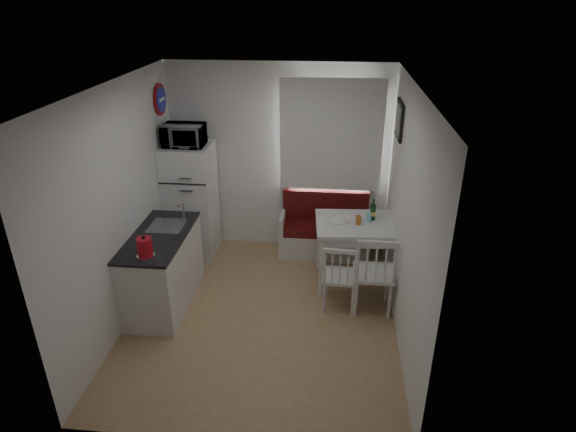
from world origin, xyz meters
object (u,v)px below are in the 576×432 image
(kitchen_counter, at_px, (163,269))
(fridge, at_px, (191,200))
(bench, at_px, (324,235))
(microwave, at_px, (184,135))
(kettle, at_px, (145,247))
(chair_left, at_px, (340,271))
(wine_bottle, at_px, (373,209))
(chair_right, at_px, (375,267))
(dining_table, at_px, (362,229))

(kitchen_counter, xyz_separation_m, fridge, (0.02, 1.24, 0.33))
(bench, relative_size, microwave, 2.40)
(microwave, bearing_deg, kitchen_counter, -90.94)
(microwave, relative_size, kettle, 2.08)
(chair_left, distance_m, kettle, 2.15)
(kettle, xyz_separation_m, wine_bottle, (2.40, 1.28, -0.05))
(chair_right, distance_m, fridge, 2.74)
(kitchen_counter, bearing_deg, kettle, -84.45)
(fridge, bearing_deg, wine_bottle, -10.96)
(chair_left, distance_m, wine_bottle, 0.96)
(chair_right, distance_m, microwave, 2.92)
(microwave, bearing_deg, fridge, 90.00)
(dining_table, relative_size, chair_left, 2.54)
(kitchen_counter, distance_m, kettle, 0.77)
(wine_bottle, bearing_deg, dining_table, -142.38)
(microwave, bearing_deg, dining_table, -12.75)
(microwave, xyz_separation_m, wine_bottle, (2.43, -0.42, -0.74))
(bench, bearing_deg, chair_left, -81.01)
(kitchen_counter, distance_m, microwave, 1.74)
(fridge, relative_size, wine_bottle, 5.62)
(kitchen_counter, bearing_deg, fridge, 89.10)
(bench, bearing_deg, fridge, -176.61)
(chair_right, bearing_deg, fridge, 153.69)
(chair_right, bearing_deg, kettle, -167.21)
(fridge, distance_m, microwave, 0.93)
(fridge, relative_size, microwave, 3.03)
(dining_table, height_order, kettle, kettle)
(chair_right, xyz_separation_m, wine_bottle, (0.00, 0.77, 0.36))
(dining_table, distance_m, chair_left, 0.74)
(kitchen_counter, height_order, dining_table, kitchen_counter)
(kitchen_counter, distance_m, dining_table, 2.43)
(fridge, bearing_deg, kettle, -89.02)
(chair_right, bearing_deg, kitchen_counter, -179.19)
(bench, distance_m, microwave, 2.33)
(kettle, height_order, wine_bottle, kettle)
(chair_left, xyz_separation_m, chair_right, (0.38, -0.01, 0.09))
(bench, distance_m, chair_right, 1.51)
(fridge, bearing_deg, dining_table, -13.93)
(dining_table, xyz_separation_m, chair_left, (-0.25, -0.66, -0.21))
(kitchen_counter, distance_m, chair_left, 2.07)
(kitchen_counter, relative_size, bench, 1.06)
(chair_left, bearing_deg, kitchen_counter, -176.76)
(dining_table, height_order, wine_bottle, wine_bottle)
(dining_table, relative_size, chair_right, 2.19)
(dining_table, height_order, microwave, microwave)
(chair_right, relative_size, microwave, 1.03)
(microwave, height_order, kettle, microwave)
(dining_table, distance_m, fridge, 2.37)
(bench, relative_size, chair_left, 2.71)
(chair_left, height_order, microwave, microwave)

